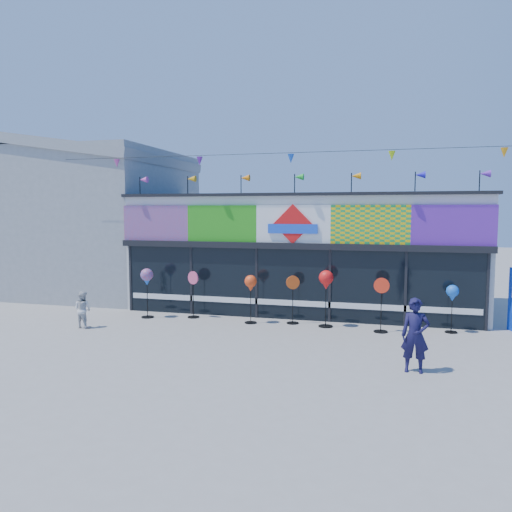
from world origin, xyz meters
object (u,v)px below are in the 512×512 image
at_px(spinner_1, 193,293).
at_px(spinner_3, 293,298).
at_px(spinner_6, 452,294).
at_px(spinner_0, 147,278).
at_px(spinner_5, 381,304).
at_px(spinner_2, 251,285).
at_px(child, 83,309).
at_px(spinner_4, 326,282).
at_px(adult_man, 415,335).

distance_m(spinner_1, spinner_3, 3.34).
relative_size(spinner_3, spinner_6, 1.08).
xyz_separation_m(spinner_0, spinner_5, (7.49, -0.04, -0.46)).
xyz_separation_m(spinner_2, spinner_3, (1.29, 0.28, -0.42)).
bearing_deg(spinner_6, spinner_3, -179.45).
height_order(spinner_0, child, spinner_0).
xyz_separation_m(spinner_2, spinner_4, (2.34, 0.12, 0.17)).
bearing_deg(adult_man, spinner_1, 151.86).
height_order(spinner_5, adult_man, adult_man).
height_order(spinner_1, child, spinner_1).
relative_size(spinner_2, spinner_3, 1.01).
xyz_separation_m(spinner_0, spinner_4, (5.86, 0.21, 0.08)).
bearing_deg(spinner_6, spinner_0, -177.42).
relative_size(spinner_2, spinner_6, 1.09).
distance_m(spinner_4, spinner_5, 1.74).
bearing_deg(spinner_1, spinner_5, -4.18).
xyz_separation_m(spinner_5, adult_man, (0.78, -3.52, -0.03)).
relative_size(spinner_2, child, 1.37).
bearing_deg(child, spinner_4, -157.37).
bearing_deg(spinner_0, child, -123.91).
height_order(spinner_0, spinner_4, spinner_4).
relative_size(spinner_6, adult_man, 0.85).
height_order(spinner_4, child, spinner_4).
distance_m(spinner_3, spinner_4, 1.22).
bearing_deg(spinner_5, spinner_2, 177.97).
bearing_deg(spinner_1, adult_man, -30.19).
distance_m(spinner_1, spinner_2, 2.11).
relative_size(spinner_2, spinner_5, 0.95).
distance_m(spinner_5, spinner_6, 2.05).
bearing_deg(spinner_6, adult_man, -106.64).
bearing_deg(spinner_2, child, -158.10).
bearing_deg(adult_man, spinner_5, 104.59).
bearing_deg(spinner_1, spinner_3, -0.25).
relative_size(spinner_3, spinner_4, 0.87).
height_order(spinner_2, adult_man, adult_man).
bearing_deg(spinner_1, spinner_6, 0.22).
xyz_separation_m(spinner_1, spinner_5, (6.02, -0.44, 0.03)).
bearing_deg(spinner_2, spinner_3, 12.49).
height_order(spinner_0, spinner_5, spinner_0).
height_order(spinner_1, spinner_2, spinner_1).
xyz_separation_m(spinner_6, child, (-10.68, -2.23, -0.56)).
bearing_deg(spinner_3, adult_man, -48.68).
relative_size(spinner_0, spinner_5, 1.02).
distance_m(spinner_5, adult_man, 3.61).
bearing_deg(child, adult_man, 176.18).
bearing_deg(spinner_3, spinner_6, 0.55).
bearing_deg(spinner_5, child, -168.56).
height_order(spinner_3, spinner_4, spinner_4).
height_order(adult_man, child, adult_man).
distance_m(spinner_0, spinner_5, 7.51).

